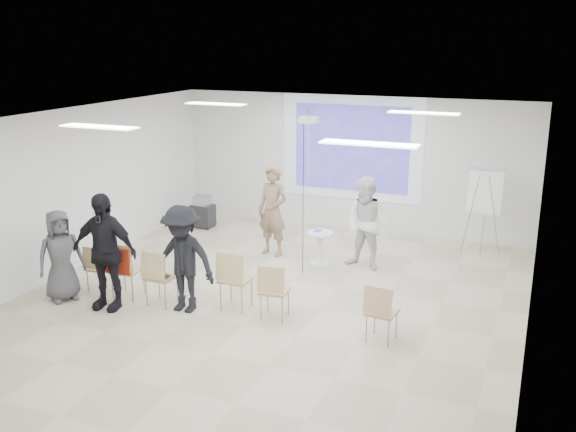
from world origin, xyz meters
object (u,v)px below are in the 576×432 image
at_px(chair_right_far, 380,309).
at_px(audience_left, 103,243).
at_px(av_cart, 203,213).
at_px(chair_center, 233,276).
at_px(chair_right_inner, 273,288).
at_px(chair_left_mid, 124,266).
at_px(audience_outer, 60,250).
at_px(chair_far_left, 97,265).
at_px(laptop, 162,274).
at_px(chair_left_inner, 158,274).
at_px(player_right, 367,219).
at_px(flipchart_easel, 485,191).
at_px(pedestal_table, 320,246).
at_px(player_left, 273,205).
at_px(audience_mid, 182,252).

height_order(chair_right_far, audience_left, audience_left).
xyz_separation_m(audience_left, av_cart, (-0.83, 4.55, -0.75)).
relative_size(chair_center, chair_right_inner, 1.09).
xyz_separation_m(chair_left_mid, av_cart, (-0.91, 4.17, -0.24)).
bearing_deg(chair_left_mid, audience_outer, -162.66).
bearing_deg(audience_outer, chair_right_far, -51.57).
bearing_deg(chair_far_left, laptop, -2.46).
bearing_deg(chair_center, chair_far_left, -176.18).
distance_m(chair_far_left, chair_right_far, 4.93).
bearing_deg(chair_left_inner, chair_right_far, 2.40).
height_order(player_right, chair_left_mid, player_right).
relative_size(chair_right_far, flipchart_easel, 0.49).
bearing_deg(chair_left_inner, flipchart_easel, 46.18).
distance_m(pedestal_table, player_right, 1.06).
relative_size(pedestal_table, chair_left_inner, 0.70).
bearing_deg(chair_left_inner, player_left, 78.52).
bearing_deg(audience_outer, pedestal_table, -12.71).
bearing_deg(chair_right_far, chair_center, -179.05).
xyz_separation_m(chair_left_inner, audience_outer, (-1.63, -0.36, 0.30)).
bearing_deg(chair_far_left, chair_left_inner, -6.93).
distance_m(chair_left_mid, audience_mid, 1.20).
distance_m(chair_far_left, audience_mid, 1.83).
distance_m(audience_mid, av_cart, 4.70).
bearing_deg(flipchart_easel, laptop, -130.25).
bearing_deg(audience_outer, audience_left, -56.36).
relative_size(chair_left_inner, chair_right_inner, 1.04).
bearing_deg(chair_right_far, pedestal_table, 130.38).
bearing_deg(chair_left_inner, laptop, 90.23).
xyz_separation_m(pedestal_table, player_right, (0.87, 0.13, 0.60)).
bearing_deg(player_left, laptop, -90.99).
bearing_deg(chair_far_left, chair_left_mid, -10.22).
height_order(chair_left_mid, laptop, chair_left_mid).
bearing_deg(chair_right_inner, laptop, 176.92).
distance_m(chair_right_far, flipchart_easel, 4.63).
distance_m(player_right, laptop, 3.92).
relative_size(player_right, audience_mid, 0.99).
xyz_separation_m(pedestal_table, chair_right_inner, (0.18, -2.65, 0.17)).
xyz_separation_m(audience_left, audience_mid, (1.21, 0.36, -0.11)).
xyz_separation_m(player_right, flipchart_easel, (1.93, 1.56, 0.36)).
distance_m(pedestal_table, audience_outer, 4.69).
relative_size(player_left, audience_left, 0.94).
xyz_separation_m(chair_left_mid, laptop, (0.67, 0.08, -0.07)).
bearing_deg(audience_left, chair_left_inner, 20.78).
relative_size(flipchart_easel, av_cart, 2.44).
distance_m(player_right, chair_right_inner, 2.90).
bearing_deg(audience_mid, chair_center, 22.93).
bearing_deg(pedestal_table, chair_left_mid, -130.36).
bearing_deg(flipchart_easel, chair_center, -122.88).
bearing_deg(chair_far_left, flipchart_easel, 35.24).
bearing_deg(player_right, chair_right_far, -59.09).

